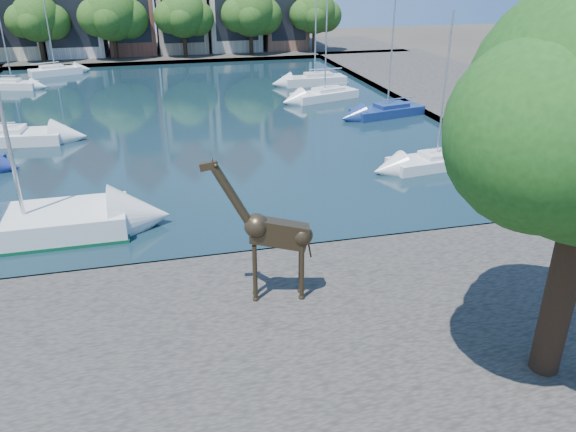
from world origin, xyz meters
name	(u,v)px	position (x,y,z in m)	size (l,w,h in m)	color
ground	(234,263)	(0.00, 0.00, 0.00)	(160.00, 160.00, 0.00)	#38332B
water_basin	(187,115)	(0.00, 24.00, 0.04)	(38.00, 50.00, 0.08)	black
near_quay	(271,371)	(0.00, -7.00, 0.25)	(50.00, 14.00, 0.50)	#46423C
far_quay	(167,52)	(0.00, 56.00, 0.25)	(60.00, 16.00, 0.50)	#46423C
right_quay	(475,96)	(25.00, 24.00, 0.25)	(14.00, 52.00, 0.50)	#46423C
far_tree_west	(38,19)	(-13.91, 50.49, 5.08)	(6.76, 5.20, 7.36)	#332114
far_tree_mid_west	(113,16)	(-5.89, 50.49, 5.29)	(7.80, 6.00, 8.00)	#332114
far_tree_mid_east	(184,16)	(2.10, 50.49, 5.13)	(7.02, 5.40, 7.52)	#332114
far_tree_east	(251,13)	(10.11, 50.49, 5.24)	(7.54, 5.80, 7.84)	#332114
far_tree_far_east	(315,13)	(18.09, 50.49, 5.08)	(6.76, 5.20, 7.36)	#332114
giraffe_statue	(271,233)	(0.79, -3.50, 2.94)	(3.47, 0.95, 4.96)	#34291A
sailboat_left_c	(7,134)	(-12.00, 19.35, 0.65)	(7.20, 3.13, 12.13)	silver
sailboat_left_d	(12,83)	(-15.00, 37.62, 0.61)	(4.70, 2.74, 9.48)	silver
sailboat_left_e	(55,70)	(-12.00, 44.00, 0.63)	(5.37, 3.55, 8.59)	white
sailboat_right_a	(437,159)	(13.17, 8.39, 0.55)	(5.93, 2.74, 8.65)	silver
sailboat_right_b	(387,109)	(15.00, 19.95, 0.62)	(6.04, 3.23, 10.81)	navy
sailboat_right_c	(325,93)	(12.00, 26.53, 0.62)	(6.26, 3.83, 10.63)	silver
sailboat_right_d	(315,78)	(12.91, 32.75, 0.68)	(5.95, 2.20, 9.64)	beige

